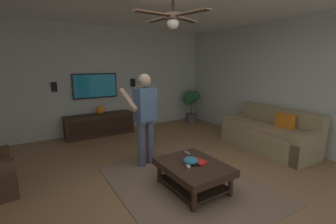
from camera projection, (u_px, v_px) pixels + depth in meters
ground_plane at (184, 190)px, 3.33m from camera, size 8.62×8.62×0.00m
wall_back_tv at (104, 80)px, 6.07m from camera, size 0.10×6.24×2.75m
wall_side_window at (307, 85)px, 4.65m from camera, size 7.38×0.10×2.75m
area_rug at (185, 183)px, 3.51m from camera, size 2.60×1.99×0.01m
couch at (269, 135)px, 4.89m from camera, size 1.93×0.94×0.87m
coffee_table at (193, 171)px, 3.28m from camera, size 1.00×0.80×0.40m
media_console at (100, 125)px, 5.88m from camera, size 0.45×1.70×0.55m
tv at (95, 86)px, 5.88m from camera, size 0.05×1.12×0.63m
person_standing at (145, 114)px, 4.00m from camera, size 0.61×0.61×1.64m
potted_plant_tall at (191, 100)px, 7.15m from camera, size 0.44×0.52×1.01m
bowl at (191, 160)px, 3.25m from camera, size 0.22×0.22×0.10m
remote_white at (188, 165)px, 3.19m from camera, size 0.16×0.10×0.02m
remote_black at (201, 164)px, 3.23m from camera, size 0.11×0.15×0.02m
remote_grey at (187, 153)px, 3.62m from camera, size 0.16×0.07×0.02m
book at (198, 162)px, 3.28m from camera, size 0.25×0.20×0.04m
vase_round at (100, 110)px, 5.78m from camera, size 0.22×0.22×0.22m
wall_speaker_left at (133, 83)px, 6.43m from camera, size 0.06×0.12×0.22m
wall_speaker_right at (54, 87)px, 5.39m from camera, size 0.06×0.12×0.22m
ceiling_fan at (173, 18)px, 3.19m from camera, size 1.20×1.18×0.46m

